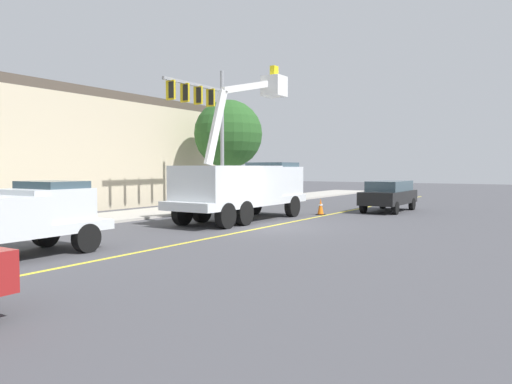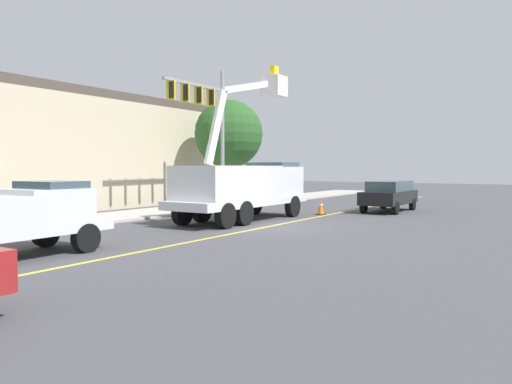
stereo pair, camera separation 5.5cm
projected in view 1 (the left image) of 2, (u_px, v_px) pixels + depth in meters
name	position (u px, v px, depth m)	size (l,w,h in m)	color
ground	(266.00, 227.00, 20.31)	(120.00, 120.00, 0.00)	#47474C
sidewalk_far_side	(127.00, 215.00, 24.59)	(60.00, 3.60, 0.12)	#B2ADA3
lane_centre_stripe	(266.00, 227.00, 20.31)	(50.00, 0.16, 0.01)	yellow
utility_bucket_truck	(244.00, 186.00, 22.80)	(8.21, 3.15, 6.96)	silver
service_pickup_truck	(4.00, 218.00, 13.16)	(5.60, 2.20, 2.06)	silver
passing_minivan	(389.00, 194.00, 27.48)	(4.80, 1.96, 1.69)	black
traffic_cone_mid_front	(321.00, 207.00, 25.52)	(0.40, 0.40, 0.84)	black
traffic_signal_mast	(205.00, 112.00, 27.98)	(5.16, 0.57, 8.13)	gray
commercial_building_backdrop	(11.00, 150.00, 28.23)	(27.20, 9.56, 6.85)	beige
street_tree_right	(228.00, 134.00, 32.72)	(4.50, 4.50, 6.89)	brown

